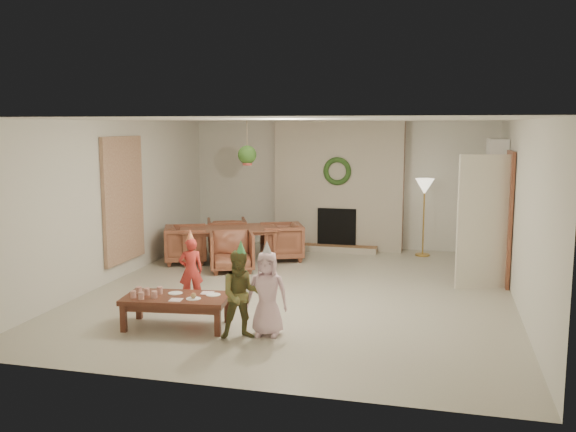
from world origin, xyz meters
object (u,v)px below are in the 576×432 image
(dining_chair_near, at_px, (232,251))
(child_red, at_px, (191,270))
(dining_table, at_px, (229,245))
(child_pink, at_px, (267,294))
(dining_chair_left, at_px, (186,244))
(coffee_table_top, at_px, (176,298))
(dining_chair_right, at_px, (282,242))
(dining_chair_far, at_px, (227,236))
(child_plaid, at_px, (241,295))

(dining_chair_near, xyz_separation_m, child_red, (0.08, -1.90, 0.12))
(dining_table, bearing_deg, child_pink, -86.89)
(dining_chair_left, relative_size, child_pink, 0.74)
(dining_table, height_order, coffee_table_top, dining_table)
(child_pink, bearing_deg, coffee_table_top, 174.45)
(dining_chair_right, distance_m, child_red, 3.01)
(dining_chair_left, distance_m, coffee_table_top, 3.57)
(dining_chair_far, relative_size, dining_chair_left, 1.00)
(dining_chair_far, bearing_deg, child_pink, 92.61)
(dining_table, relative_size, dining_chair_near, 2.34)
(dining_chair_near, height_order, coffee_table_top, dining_chair_near)
(dining_chair_near, xyz_separation_m, dining_chair_far, (-0.58, 1.40, 0.00))
(dining_chair_near, xyz_separation_m, coffee_table_top, (0.32, -2.92, 0.02))
(dining_chair_near, bearing_deg, child_red, -110.32)
(dining_table, height_order, dining_chair_right, dining_chair_right)
(dining_chair_right, bearing_deg, dining_chair_near, -51.34)
(dining_table, distance_m, child_pink, 4.03)
(child_red, height_order, child_plaid, child_plaid)
(dining_chair_right, bearing_deg, dining_chair_left, -90.00)
(dining_chair_left, xyz_separation_m, child_red, (1.07, -2.31, 0.12))
(dining_chair_far, distance_m, dining_chair_left, 1.07)
(child_plaid, bearing_deg, child_pink, 9.27)
(coffee_table_top, xyz_separation_m, child_red, (-0.24, 1.02, 0.10))
(child_plaid, bearing_deg, dining_chair_near, 86.25)
(dining_chair_near, distance_m, dining_chair_left, 1.07)
(dining_chair_near, height_order, dining_chair_right, same)
(dining_chair_left, relative_size, child_red, 0.81)
(dining_chair_left, height_order, child_pink, child_pink)
(dining_chair_far, xyz_separation_m, dining_chair_right, (1.17, -0.33, 0.00))
(dining_chair_left, bearing_deg, dining_table, -90.00)
(dining_table, height_order, child_red, child_red)
(dining_chair_right, relative_size, coffee_table_top, 0.59)
(dining_chair_far, bearing_deg, dining_chair_near, 90.00)
(dining_chair_far, relative_size, child_red, 0.81)
(dining_chair_far, height_order, child_red, child_red)
(dining_chair_far, distance_m, dining_chair_right, 1.21)
(dining_chair_far, bearing_deg, dining_table, 90.00)
(dining_table, distance_m, dining_chair_left, 0.76)
(dining_chair_right, relative_size, child_red, 0.81)
(dining_chair_left, xyz_separation_m, child_pink, (2.45, -3.33, 0.16))
(dining_chair_near, bearing_deg, dining_chair_right, 38.66)
(dining_table, xyz_separation_m, dining_chair_right, (0.87, 0.37, 0.03))
(coffee_table_top, bearing_deg, dining_chair_right, 79.26)
(dining_chair_near, xyz_separation_m, dining_chair_left, (-0.99, 0.41, 0.00))
(coffee_table_top, distance_m, child_red, 1.05)
(dining_chair_right, bearing_deg, coffee_table_top, -26.48)
(child_pink, bearing_deg, dining_chair_near, 111.38)
(child_red, xyz_separation_m, child_plaid, (1.13, -1.20, 0.06))
(child_pink, bearing_deg, dining_chair_left, 121.20)
(dining_table, bearing_deg, dining_chair_left, 180.00)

